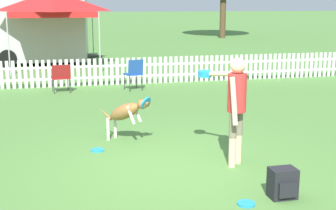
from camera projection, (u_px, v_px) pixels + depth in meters
The scene contains 11 objects.
ground_plane at pixel (175, 168), 7.06m from camera, with size 240.00×240.00×0.00m, color #4C7A38.
handler_person at pixel (234, 98), 7.00m from camera, with size 0.60×1.07×1.65m.
leaping_dog at pixel (126, 112), 8.25m from camera, with size 0.89×0.95×0.88m.
frisbee_near_handler at pixel (97, 150), 7.86m from camera, with size 0.22×0.22×0.02m.
frisbee_near_dog at pixel (246, 204), 5.77m from camera, with size 0.22×0.22×0.02m.
backpack_on_grass at pixel (283, 183), 5.94m from camera, with size 0.34×0.29×0.39m.
picket_fence at pixel (115, 71), 14.09m from camera, with size 19.96×0.04×0.81m.
folding_chair_center at pixel (61, 76), 12.83m from camera, with size 0.55×0.56×0.79m.
folding_chair_green_right at pixel (134, 72), 13.14m from camera, with size 0.55×0.57×0.89m.
canopy_tent_main at pixel (53, 4), 17.30m from camera, with size 3.11×3.11×2.87m.
equipment_trailer at pixel (27, 30), 18.88m from camera, with size 5.66×2.84×2.58m.
Camera 1 is at (-1.64, -6.49, 2.44)m, focal length 50.00 mm.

